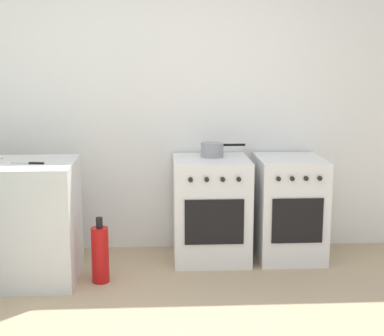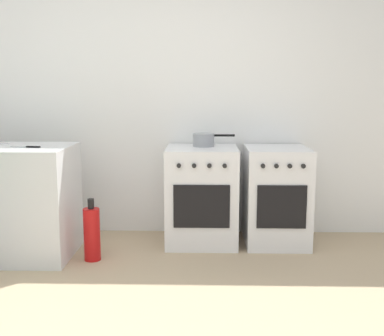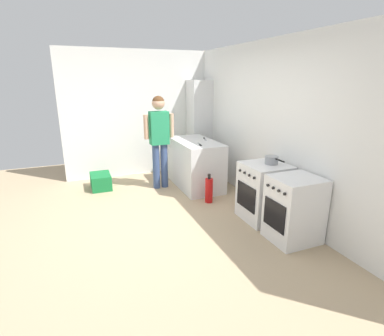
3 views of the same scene
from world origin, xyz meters
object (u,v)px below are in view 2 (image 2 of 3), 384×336
(knife_utility, at_px, (26,147))
(fire_extinguisher, at_px, (92,234))
(oven_left, at_px, (202,195))
(pot, at_px, (204,140))
(oven_right, at_px, (276,196))

(knife_utility, height_order, fire_extinguisher, knife_utility)
(oven_left, relative_size, pot, 2.31)
(pot, bearing_deg, oven_right, -7.21)
(oven_left, relative_size, fire_extinguisher, 1.70)
(oven_right, bearing_deg, oven_left, 180.00)
(pot, bearing_deg, fire_extinguisher, -147.78)
(oven_left, height_order, pot, pot)
(knife_utility, distance_m, fire_extinguisher, 0.85)
(oven_left, xyz_separation_m, fire_extinguisher, (-0.87, -0.48, -0.21))
(fire_extinguisher, bearing_deg, pot, 32.22)
(oven_right, relative_size, knife_utility, 3.38)
(oven_right, bearing_deg, knife_utility, -167.78)
(oven_left, distance_m, oven_right, 0.65)
(fire_extinguisher, bearing_deg, oven_left, 28.78)
(pot, bearing_deg, oven_left, -101.50)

